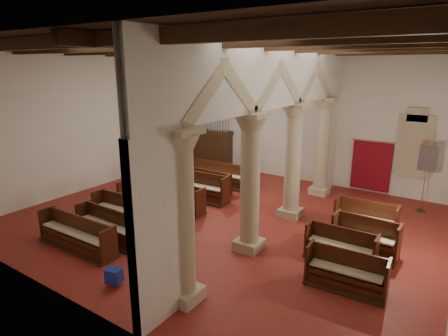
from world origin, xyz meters
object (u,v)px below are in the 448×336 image
at_px(processional_banner, 423,190).
at_px(nave_pew_0, 77,239).
at_px(aisle_pew_0, 345,277).
at_px(lectern, 251,163).
at_px(pipe_organ, 212,142).

height_order(processional_banner, nave_pew_0, processional_banner).
height_order(processional_banner, aisle_pew_0, processional_banner).
distance_m(lectern, aisle_pew_0, 10.21).
bearing_deg(nave_pew_0, processional_banner, 47.52).
height_order(pipe_organ, processional_banner, pipe_organ).
relative_size(lectern, aisle_pew_0, 0.73).
distance_m(lectern, processional_banner, 7.85).
height_order(lectern, nave_pew_0, lectern).
distance_m(pipe_organ, nave_pew_0, 10.09).
height_order(lectern, aisle_pew_0, lectern).
xyz_separation_m(lectern, nave_pew_0, (-0.32, -9.82, -0.26)).
height_order(pipe_organ, lectern, pipe_organ).
bearing_deg(aisle_pew_0, pipe_organ, 138.28).
distance_m(pipe_organ, processional_banner, 10.21).
relative_size(pipe_organ, processional_banner, 1.62).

